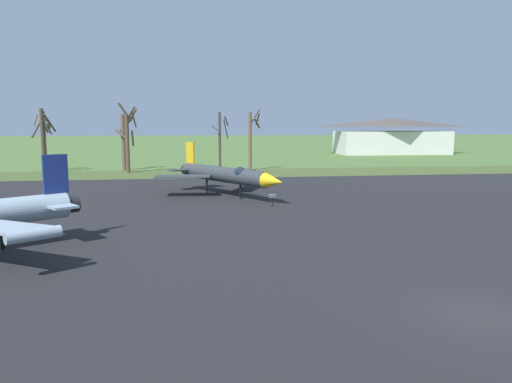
# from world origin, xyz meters

# --- Properties ---
(ground_plane) EXTENTS (600.00, 600.00, 0.00)m
(ground_plane) POSITION_xyz_m (0.00, 0.00, 0.00)
(ground_plane) COLOR #4C6B33
(asphalt_apron) EXTENTS (81.79, 57.66, 0.05)m
(asphalt_apron) POSITION_xyz_m (0.00, 17.30, 0.03)
(asphalt_apron) COLOR black
(asphalt_apron) RESTS_ON ground
(grass_verge_strip) EXTENTS (141.79, 12.00, 0.06)m
(grass_verge_strip) POSITION_xyz_m (0.00, 52.13, 0.03)
(grass_verge_strip) COLOR #445628
(grass_verge_strip) RESTS_ON ground
(jet_fighter_front_right) EXTENTS (11.24, 14.15, 4.94)m
(jet_fighter_front_right) POSITION_xyz_m (-6.67, 30.30, 2.10)
(jet_fighter_front_right) COLOR #33383D
(jet_fighter_front_right) RESTS_ON ground
(info_placard_front_right) EXTENTS (0.56, 0.23, 1.06)m
(info_placard_front_right) POSITION_xyz_m (-3.36, 23.68, 0.66)
(info_placard_front_right) COLOR black
(info_placard_front_right) RESTS_ON ground
(bare_tree_far_left) EXTENTS (2.17, 2.17, 8.70)m
(bare_tree_far_left) POSITION_xyz_m (-30.73, 59.81, 4.78)
(bare_tree_far_left) COLOR brown
(bare_tree_far_left) RESTS_ON ground
(bare_tree_left_of_center) EXTENTS (3.08, 3.04, 8.99)m
(bare_tree_left_of_center) POSITION_xyz_m (-30.20, 57.06, 4.87)
(bare_tree_left_of_center) COLOR #42382D
(bare_tree_left_of_center) RESTS_ON ground
(bare_tree_center) EXTENTS (2.77, 3.25, 9.94)m
(bare_tree_center) POSITION_xyz_m (-19.44, 59.16, 4.83)
(bare_tree_center) COLOR brown
(bare_tree_center) RESTS_ON ground
(bare_tree_right_of_center) EXTENTS (1.93, 2.83, 9.31)m
(bare_tree_right_of_center) POSITION_xyz_m (-18.28, 54.91, 4.76)
(bare_tree_right_of_center) COLOR brown
(bare_tree_right_of_center) RESTS_ON ground
(bare_tree_far_right) EXTENTS (2.54, 2.01, 8.53)m
(bare_tree_far_right) POSITION_xyz_m (-5.48, 54.67, 4.59)
(bare_tree_far_right) COLOR #42382D
(bare_tree_far_right) RESTS_ON ground
(bare_tree_backdrop_extra) EXTENTS (1.84, 3.03, 9.07)m
(bare_tree_backdrop_extra) POSITION_xyz_m (-0.78, 56.35, 4.84)
(bare_tree_backdrop_extra) COLOR brown
(bare_tree_backdrop_extra) RESTS_ON ground
(visitor_building) EXTENTS (26.53, 12.67, 8.27)m
(visitor_building) POSITION_xyz_m (37.10, 93.44, 4.01)
(visitor_building) COLOR silver
(visitor_building) RESTS_ON ground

